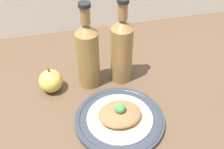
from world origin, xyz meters
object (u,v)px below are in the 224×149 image
object	(u,v)px
plated_food	(120,115)
cider_bottle_right	(122,49)
cider_bottle_left	(88,54)
plate	(120,119)
apple	(51,81)

from	to	relation	value
plated_food	cider_bottle_right	size ratio (longest dim) A/B	0.66
cider_bottle_left	cider_bottle_right	bearing A→B (deg)	0.00
cider_bottle_right	plated_food	bearing A→B (deg)	-106.81
plate	cider_bottle_left	world-z (taller)	cider_bottle_left
cider_bottle_left	apple	distance (cm)	15.48
cider_bottle_left	apple	size ratio (longest dim) A/B	3.19
plate	plated_food	distance (cm)	2.09
plated_food	cider_bottle_right	world-z (taller)	cider_bottle_right
plated_food	apple	world-z (taller)	apple
apple	cider_bottle_right	bearing A→B (deg)	1.14
plated_food	cider_bottle_right	xyz separation A→B (cm)	(5.89, 19.51, 9.23)
apple	cider_bottle_left	bearing A→B (deg)	2.12
plate	apple	bearing A→B (deg)	134.01
cider_bottle_right	apple	distance (cm)	25.68
cider_bottle_left	cider_bottle_right	world-z (taller)	same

